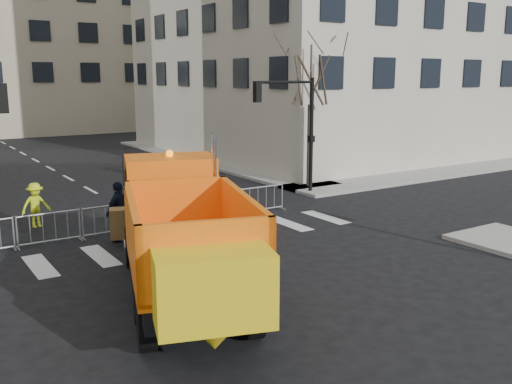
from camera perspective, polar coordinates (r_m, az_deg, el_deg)
ground at (r=14.90m, az=2.34°, el=-9.98°), size 120.00×120.00×0.00m
sidewalk_back at (r=22.04m, az=-10.52°, el=-2.83°), size 64.00×5.00×0.15m
traffic_light_right at (r=26.71m, az=5.55°, el=5.53°), size 0.18×0.18×5.40m
crowd_barriers at (r=20.84m, az=-11.52°, el=-2.35°), size 12.60×0.60×1.10m
street_tree at (r=27.84m, az=5.45°, el=7.94°), size 3.00×3.00×7.50m
plow_truck at (r=14.02m, az=-7.38°, el=-3.86°), size 5.72×10.58×3.97m
cop_a at (r=19.24m, az=-11.11°, el=-2.64°), size 0.70×0.59×1.65m
cop_b at (r=18.79m, az=-10.96°, el=-2.55°), size 1.05×0.89×1.93m
cop_c at (r=19.64m, az=-13.47°, el=-1.89°), size 1.28×0.97×2.03m
worker at (r=21.75m, az=-21.17°, el=-1.23°), size 1.13×0.77×1.61m
newspaper_box at (r=24.19m, az=-4.70°, el=0.13°), size 0.55×0.51×1.10m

